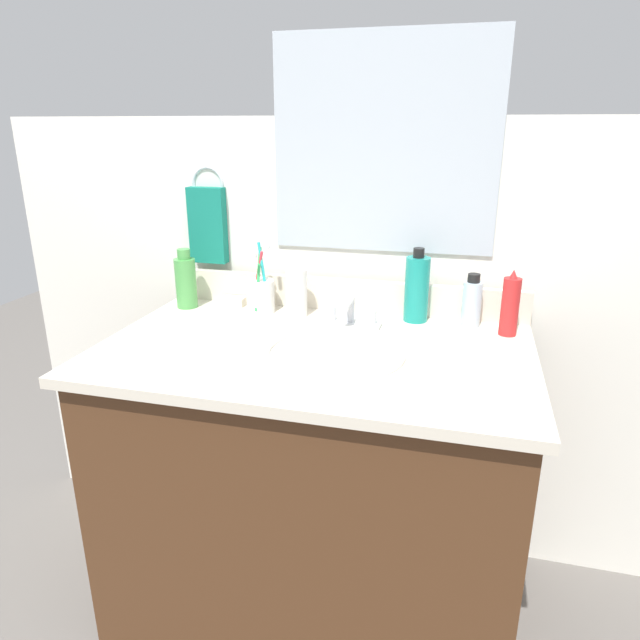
{
  "coord_description": "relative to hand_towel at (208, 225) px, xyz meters",
  "views": [
    {
      "loc": [
        0.33,
        -1.21,
        1.28
      ],
      "look_at": [
        0.02,
        0.0,
        0.85
      ],
      "focal_mm": 32.01,
      "sensor_mm": 36.0,
      "label": 1
    }
  ],
  "objects": [
    {
      "name": "hand_towel",
      "position": [
        0.0,
        0.0,
        0.0
      ],
      "size": [
        0.11,
        0.04,
        0.22
      ],
      "primitive_type": "cube",
      "color": "#147260"
    },
    {
      "name": "towel_ring",
      "position": [
        0.0,
        0.02,
        0.12
      ],
      "size": [
        0.1,
        0.01,
        0.1
      ],
      "primitive_type": "torus",
      "rotation": [
        1.57,
        0.0,
        0.0
      ],
      "color": "silver"
    },
    {
      "name": "bottle_gel_clear",
      "position": [
        0.77,
        -0.07,
        -0.16
      ],
      "size": [
        0.05,
        0.05,
        0.14
      ],
      "color": "silver",
      "rests_on": "countertop"
    },
    {
      "name": "bottle_toner_green",
      "position": [
        -0.03,
        -0.11,
        -0.14
      ],
      "size": [
        0.06,
        0.06,
        0.17
      ],
      "color": "#4C9E4C",
      "rests_on": "countertop"
    },
    {
      "name": "backsplash",
      "position": [
        0.41,
        -0.02,
        -0.17
      ],
      "size": [
        1.02,
        0.02,
        0.09
      ],
      "primitive_type": "cube",
      "color": "beige",
      "rests_on": "countertop"
    },
    {
      "name": "back_wall",
      "position": [
        0.41,
        0.04,
        -0.35
      ],
      "size": [
        2.12,
        0.04,
        1.3
      ],
      "primitive_type": "cube",
      "color": "white",
      "rests_on": "ground_plane"
    },
    {
      "name": "mirror_panel",
      "position": [
        0.51,
        0.02,
        0.23
      ],
      "size": [
        0.6,
        0.01,
        0.56
      ],
      "primitive_type": "cube",
      "color": "#B2BCC6"
    },
    {
      "name": "bottle_spray_red",
      "position": [
        0.86,
        -0.12,
        -0.14
      ],
      "size": [
        0.04,
        0.04,
        0.17
      ],
      "color": "red",
      "rests_on": "countertop"
    },
    {
      "name": "cup_white_ceramic",
      "position": [
        0.2,
        -0.1,
        -0.17
      ],
      "size": [
        0.08,
        0.09,
        0.2
      ],
      "color": "white",
      "rests_on": "countertop"
    },
    {
      "name": "faucet",
      "position": [
        0.46,
        -0.16,
        -0.19
      ],
      "size": [
        0.16,
        0.1,
        0.08
      ],
      "color": "silver",
      "rests_on": "countertop"
    },
    {
      "name": "countertop",
      "position": [
        0.41,
        -0.32,
        -0.23
      ],
      "size": [
        1.02,
        0.63,
        0.02
      ],
      "primitive_type": "cube",
      "color": "beige",
      "rests_on": "vanity_cabinet"
    },
    {
      "name": "bottle_mouthwash_teal",
      "position": [
        0.62,
        -0.06,
        -0.13
      ],
      "size": [
        0.06,
        0.06,
        0.2
      ],
      "color": "teal",
      "rests_on": "countertop"
    },
    {
      "name": "vanity_cabinet",
      "position": [
        0.41,
        -0.32,
        -0.62
      ],
      "size": [
        0.98,
        0.58,
        0.75
      ],
      "primitive_type": "cube",
      "color": "#4C2D19",
      "rests_on": "ground_plane"
    },
    {
      "name": "ground_plane",
      "position": [
        0.41,
        -0.32,
        -1.0
      ],
      "size": [
        6.0,
        6.0,
        0.0
      ],
      "primitive_type": "plane",
      "color": "#66605B"
    },
    {
      "name": "soap_bar",
      "position": [
        0.1,
        -0.06,
        -0.21
      ],
      "size": [
        0.06,
        0.04,
        0.02
      ],
      "primitive_type": "cube",
      "color": "white",
      "rests_on": "countertop"
    },
    {
      "name": "sink_basin",
      "position": [
        0.46,
        -0.35,
        -0.25
      ],
      "size": [
        0.34,
        0.34,
        0.11
      ],
      "color": "white",
      "rests_on": "countertop"
    },
    {
      "name": "bottle_lotion_white",
      "position": [
        0.3,
        -0.11,
        -0.15
      ],
      "size": [
        0.06,
        0.06,
        0.15
      ],
      "color": "white",
      "rests_on": "countertop"
    }
  ]
}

